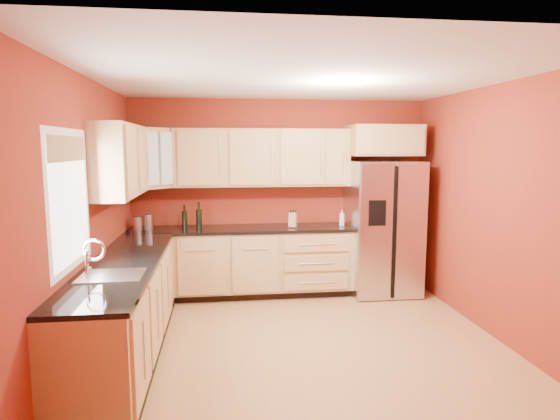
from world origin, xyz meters
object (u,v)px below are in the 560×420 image
wine_bottle_a (199,215)px  knife_block (293,220)px  refrigerator (383,228)px  canister_left (148,222)px  soap_dispenser (342,218)px

wine_bottle_a → knife_block: (1.22, -0.08, -0.08)m
refrigerator → canister_left: size_ratio=9.05×
refrigerator → soap_dispenser: refrigerator is taller
refrigerator → canister_left: refrigerator is taller
refrigerator → soap_dispenser: bearing=173.2°
refrigerator → soap_dispenser: (-0.55, 0.07, 0.13)m
canister_left → wine_bottle_a: (0.64, 0.01, 0.07)m
canister_left → soap_dispenser: bearing=-0.2°
knife_block → soap_dispenser: 0.67m
soap_dispenser → knife_block: bearing=-175.0°
wine_bottle_a → knife_block: bearing=-3.7°
knife_block → refrigerator: bearing=22.9°
wine_bottle_a → knife_block: size_ratio=1.78×
soap_dispenser → wine_bottle_a: bearing=179.4°
refrigerator → knife_block: bearing=179.7°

